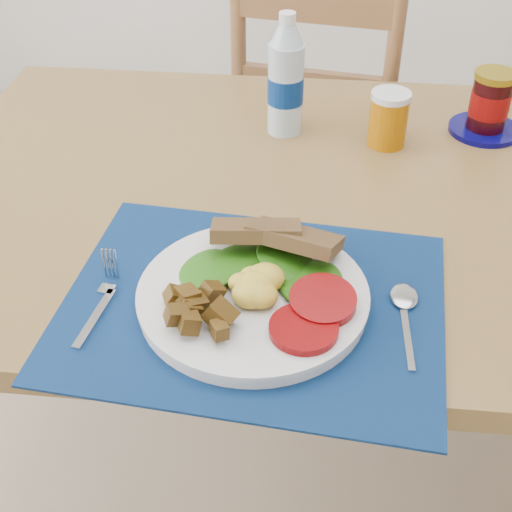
{
  "coord_description": "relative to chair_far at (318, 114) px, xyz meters",
  "views": [
    {
      "loc": [
        -0.02,
        -0.82,
        1.4
      ],
      "look_at": [
        -0.11,
        -0.06,
        0.8
      ],
      "focal_mm": 50.0,
      "sensor_mm": 36.0,
      "label": 1
    }
  ],
  "objects": [
    {
      "name": "spoon",
      "position": [
        0.14,
        -0.94,
        0.19
      ],
      "size": [
        0.04,
        0.16,
        0.0
      ],
      "rotation": [
        0.0,
        0.0,
        0.04
      ],
      "color": "#B2B5BA",
      "rests_on": "placemat"
    },
    {
      "name": "water_bottle",
      "position": [
        -0.06,
        -0.44,
        0.28
      ],
      "size": [
        0.07,
        0.07,
        0.23
      ],
      "color": "#ADBFCC",
      "rests_on": "table"
    },
    {
      "name": "table",
      "position": [
        0.04,
        -0.65,
        0.1
      ],
      "size": [
        1.4,
        0.9,
        0.75
      ],
      "color": "brown",
      "rests_on": "ground"
    },
    {
      "name": "fork",
      "position": [
        -0.27,
        -0.96,
        0.19
      ],
      "size": [
        0.03,
        0.17,
        0.0
      ],
      "rotation": [
        0.0,
        0.0,
        -0.14
      ],
      "color": "#B2B5BA",
      "rests_on": "placemat"
    },
    {
      "name": "breakfast_plate",
      "position": [
        -0.07,
        -0.95,
        0.21
      ],
      "size": [
        0.31,
        0.31,
        0.07
      ],
      "rotation": [
        0.0,
        0.0,
        -0.06
      ],
      "color": "silver",
      "rests_on": "placemat"
    },
    {
      "name": "jam_on_saucer",
      "position": [
        0.32,
        -0.4,
        0.24
      ],
      "size": [
        0.13,
        0.13,
        0.12
      ],
      "color": "#060557",
      "rests_on": "table"
    },
    {
      "name": "placemat",
      "position": [
        -0.06,
        -0.94,
        0.19
      ],
      "size": [
        0.55,
        0.44,
        0.0
      ],
      "primitive_type": "cube",
      "rotation": [
        0.0,
        0.0,
        -0.09
      ],
      "color": "black",
      "rests_on": "table"
    },
    {
      "name": "juice_glass",
      "position": [
        0.13,
        -0.47,
        0.23
      ],
      "size": [
        0.07,
        0.07,
        0.1
      ],
      "primitive_type": "cylinder",
      "color": "#A85D04",
      "rests_on": "table"
    },
    {
      "name": "chair_far",
      "position": [
        0.0,
        0.0,
        0.0
      ],
      "size": [
        0.47,
        0.45,
        1.12
      ],
      "rotation": [
        0.0,
        0.0,
        2.99
      ],
      "color": "brown",
      "rests_on": "ground"
    }
  ]
}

